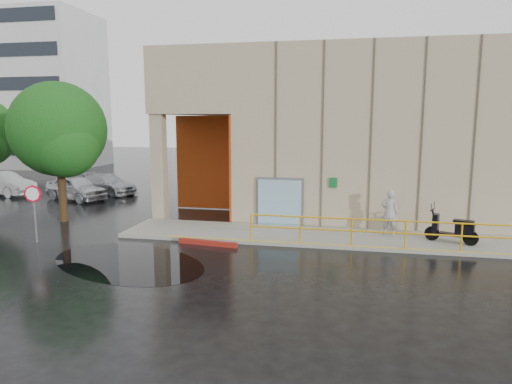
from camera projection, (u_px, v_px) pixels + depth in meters
ground at (246, 271)px, 14.51m from camera, size 120.00×120.00×0.00m
sidewalk at (369, 239)px, 18.07m from camera, size 20.00×3.00×0.15m
building at (389, 130)px, 23.48m from camera, size 20.00×10.17×8.00m
guardrail at (378, 233)px, 16.62m from camera, size 9.56×0.06×1.03m
distant_building at (35, 92)px, 45.88m from camera, size 12.00×8.08×15.00m
person at (390, 212)px, 18.27m from camera, size 0.74×0.55×1.84m
scooter at (453, 221)px, 17.09m from camera, size 1.96×1.25×1.48m
stop_sign at (33, 200)px, 17.60m from camera, size 0.68×0.18×2.27m
red_curb at (208, 243)px, 17.44m from camera, size 2.40×0.48×0.18m
puddle at (128, 262)px, 15.38m from camera, size 7.08×5.90×0.01m
car_a at (76, 188)px, 27.18m from camera, size 4.58×3.19×1.45m
car_b at (3, 184)px, 28.84m from camera, size 4.61×2.36×1.45m
car_c at (107, 184)px, 29.39m from camera, size 4.78×3.19×1.29m
tree_near at (60, 133)px, 20.76m from camera, size 4.32×4.32×6.48m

